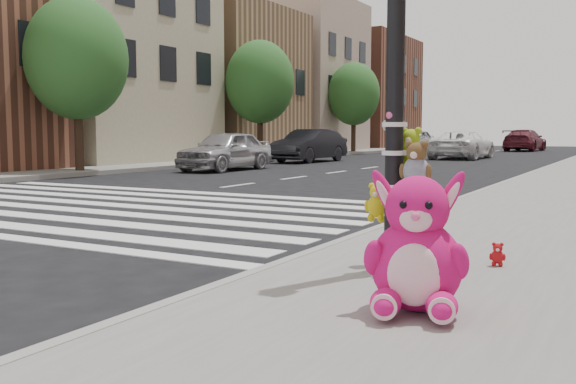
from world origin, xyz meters
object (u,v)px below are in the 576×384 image
Objects in this scene: signal_pole at (399,87)px; pink_bunny at (416,253)px; car_dark_far at (310,146)px; red_teddy at (497,254)px; car_white_near at (462,145)px; car_silver_far at (226,150)px.

pink_bunny is (0.58, -1.24, -1.22)m from signal_pole.
car_dark_far is at bearing 103.73° from pink_bunny.
signal_pole is 1.80m from red_teddy.
pink_bunny is at bearing 104.17° from car_white_near.
car_white_near is at bearing 70.66° from car_silver_far.
signal_pole is at bearing -50.17° from car_silver_far.
car_white_near reaches higher than red_teddy.
signal_pole reaches higher than red_teddy.
car_dark_far is at bearing 54.08° from car_white_near.
signal_pole is at bearing -154.36° from red_teddy.
car_silver_far is at bearing 129.67° from signal_pole.
car_silver_far is (-11.02, 13.29, -1.06)m from signal_pole.
pink_bunny is 18.60m from car_silver_far.
car_silver_far is at bearing 113.48° from pink_bunny.
pink_bunny is 29.15m from car_white_near.
signal_pole reaches higher than car_white_near.
pink_bunny is 24.54m from car_dark_far.
car_white_near is at bearing 88.18° from pink_bunny.
car_white_near is (-6.13, 27.12, -1.07)m from signal_pole.
red_teddy is 0.04× the size of car_white_near.
car_white_near is at bearing 93.09° from red_teddy.
car_silver_far is 6.96m from car_dark_far.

